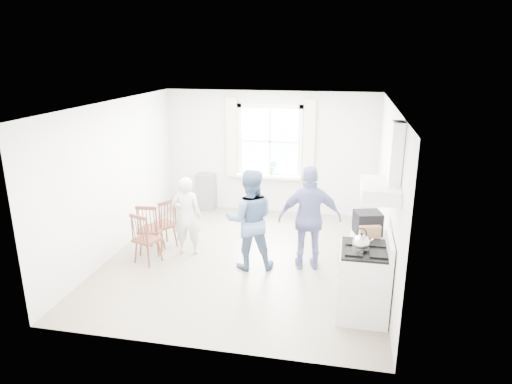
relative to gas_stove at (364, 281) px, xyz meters
name	(u,v)px	position (x,y,z in m)	size (l,w,h in m)	color
room_shell	(244,185)	(-1.91, 1.35, 0.82)	(4.62, 5.12, 2.64)	gray
window_assembly	(270,146)	(-1.91, 3.80, 0.98)	(1.88, 0.24, 1.70)	white
range_hood	(385,178)	(0.16, 0.00, 1.42)	(0.45, 0.76, 0.94)	white
shelf_unit	(206,192)	(-3.31, 3.68, -0.08)	(0.40, 0.30, 0.80)	gray
gas_stove	(364,281)	(0.00, 0.00, 0.00)	(0.68, 0.76, 1.12)	white
kettle	(361,243)	(-0.07, -0.07, 0.57)	(0.22, 0.22, 0.31)	silver
low_cabinet	(367,261)	(0.07, 0.70, -0.03)	(0.50, 0.55, 0.90)	white
stereo_stack	(368,223)	(0.03, 0.66, 0.58)	(0.43, 0.40, 0.32)	black
cardboard_box	(368,231)	(0.04, 0.52, 0.51)	(0.29, 0.21, 0.19)	#AB7E52
windsor_chair_a	(149,224)	(-3.55, 1.19, 0.07)	(0.41, 0.40, 0.91)	#4F2619
windsor_chair_b	(142,234)	(-3.49, 0.82, 0.05)	(0.47, 0.47, 0.88)	#4F2619
windsor_chair_c	(166,219)	(-3.36, 1.50, 0.07)	(0.52, 0.53, 0.91)	#4F2619
person_left	(187,216)	(-2.92, 1.38, 0.20)	(0.50, 0.50, 1.38)	silver
person_mid	(250,220)	(-1.76, 1.07, 0.33)	(0.80, 0.80, 1.64)	#4A658B
person_right	(310,218)	(-0.83, 1.24, 0.37)	(1.00, 1.00, 1.70)	navy
potted_plant	(272,168)	(-1.84, 3.71, 0.52)	(0.17, 0.17, 0.32)	#377C3B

